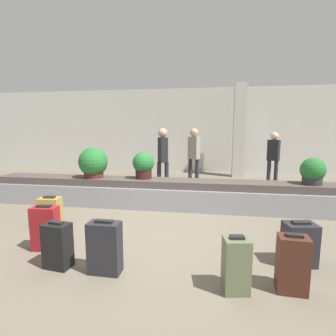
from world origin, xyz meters
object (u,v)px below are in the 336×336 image
Objects in this scene: suitcase_0 at (292,264)px; traveler_2 at (273,155)px; potted_plant_2 at (143,165)px; traveler_1 at (194,152)px; suitcase_5 at (105,248)px; potted_plant_1 at (93,163)px; suitcase_4 at (236,265)px; suitcase_3 at (50,212)px; traveler_0 at (163,155)px; pillar at (239,131)px; suitcase_2 at (58,245)px; potted_plant_0 at (313,171)px; suitcase_1 at (45,228)px; suitcase_6 at (299,244)px.

suitcase_0 is 5.42m from traveler_2.
traveler_1 is (0.95, 2.10, 0.11)m from potted_plant_2.
suitcase_5 is 3.07m from potted_plant_1.
suitcase_0 is 0.37× the size of traveler_1.
suitcase_3 is at bearing 145.61° from suitcase_4.
potted_plant_1 is 1.84m from traveler_0.
traveler_1 reaches higher than suitcase_4.
pillar is 5.90× the size of suitcase_3.
traveler_2 is at bearing 62.87° from suitcase_2.
potted_plant_2 is (-3.39, 0.06, 0.05)m from potted_plant_0.
suitcase_3 is 4.88m from potted_plant_0.
traveler_1 reaches higher than suitcase_3.
suitcase_5 is 4.96m from traveler_1.
traveler_2 is at bearing 44.86° from suitcase_1.
potted_plant_0 is at bearing 71.28° from suitcase_0.
suitcase_6 is 3.41m from potted_plant_2.
suitcase_2 is at bearing -59.79° from suitcase_3.
suitcase_5 is 4.02m from traveler_0.
suitcase_4 is at bearing -30.55° from suitcase_3.
traveler_1 is 2.31m from traveler_2.
traveler_1 is at bearing -138.12° from traveler_2.
suitcase_5 is at bearing -107.38° from pillar.
suitcase_5 is 2.34m from suitcase_6.
pillar is 5.17× the size of suitcase_0.
suitcase_6 is (3.32, 0.14, -0.04)m from suitcase_1.
suitcase_3 is 1.05× the size of potted_plant_0.
suitcase_1 is 2.53m from potted_plant_2.
suitcase_4 is at bearing -149.87° from suitcase_6.
traveler_0 is (0.99, 3.53, 0.70)m from suitcase_1.
suitcase_0 is 0.98× the size of suitcase_5.
potted_plant_0 is (1.67, 2.82, 0.56)m from suitcase_4.
suitcase_6 is (3.76, -0.63, 0.01)m from suitcase_3.
suitcase_1 is 1.17× the size of suitcase_3.
traveler_1 is at bearing 138.46° from potted_plant_0.
potted_plant_2 is (0.35, 2.74, 0.62)m from suitcase_2.
potted_plant_2 reaches higher than suitcase_0.
traveler_2 is (4.01, 4.85, 0.62)m from suitcase_1.
potted_plant_1 is (-3.65, 2.11, 0.65)m from suitcase_6.
suitcase_2 is at bearing -73.88° from potted_plant_1.
potted_plant_1 is at bearing 125.17° from suitcase_4.
suitcase_2 is at bearing -70.25° from traveler_1.
suitcase_0 is at bearing 6.02° from suitcase_2.
pillar is at bearing 59.23° from potted_plant_2.
suitcase_2 is 0.34× the size of traveler_1.
traveler_1 reaches higher than suitcase_6.
traveler_1 is (2.17, 3.66, 0.75)m from suitcase_3.
potted_plant_2 is (-2.28, 2.79, 0.59)m from suitcase_0.
traveler_2 reaches higher than suitcase_2.
suitcase_5 is at bearing -176.01° from suitcase_6.
pillar is 5.05× the size of suitcase_5.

